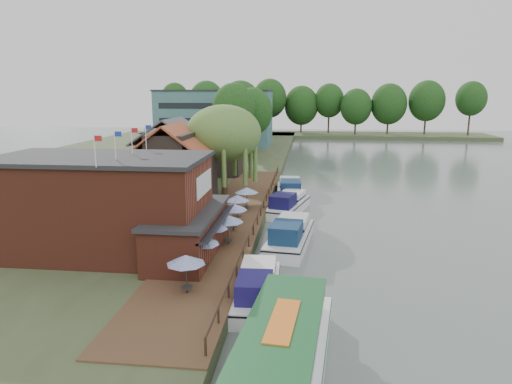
{
  "coord_description": "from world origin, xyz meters",
  "views": [
    {
      "loc": [
        -0.9,
        -32.19,
        12.79
      ],
      "look_at": [
        -6.0,
        12.0,
        3.0
      ],
      "focal_mm": 32.0,
      "sensor_mm": 36.0,
      "label": 1
    }
  ],
  "objects_px": {
    "willow": "(224,151)",
    "umbrella_0": "(186,274)",
    "umbrella_6": "(247,199)",
    "umbrella_1": "(203,253)",
    "umbrella_3": "(228,230)",
    "pub": "(128,205)",
    "cruiser_3": "(290,188)",
    "swan": "(292,365)",
    "cottage_c": "(218,145)",
    "cruiser_2": "(288,202)",
    "cruiser_0": "(257,283)",
    "hotel_block": "(215,117)",
    "cruiser_1": "(290,232)",
    "cottage_b": "(173,152)",
    "umbrella_2": "(212,237)",
    "tour_boat": "(280,359)",
    "cottage_a": "(173,165)",
    "umbrella_4": "(233,217)"
  },
  "relations": [
    {
      "from": "willow",
      "to": "umbrella_0",
      "type": "distance_m",
      "value": 27.05
    },
    {
      "from": "umbrella_6",
      "to": "umbrella_1",
      "type": "bearing_deg",
      "value": -92.75
    },
    {
      "from": "umbrella_3",
      "to": "umbrella_1",
      "type": "bearing_deg",
      "value": -97.76
    },
    {
      "from": "pub",
      "to": "cruiser_3",
      "type": "distance_m",
      "value": 26.02
    },
    {
      "from": "swan",
      "to": "umbrella_0",
      "type": "bearing_deg",
      "value": 140.65
    },
    {
      "from": "cottage_c",
      "to": "cruiser_2",
      "type": "bearing_deg",
      "value": -57.41
    },
    {
      "from": "willow",
      "to": "umbrella_0",
      "type": "xyz_separation_m",
      "value": [
        2.62,
        -26.64,
        -3.93
      ]
    },
    {
      "from": "umbrella_3",
      "to": "cruiser_0",
      "type": "distance_m",
      "value": 7.91
    },
    {
      "from": "hotel_block",
      "to": "cruiser_3",
      "type": "distance_m",
      "value": 51.64
    },
    {
      "from": "willow",
      "to": "cruiser_1",
      "type": "distance_m",
      "value": 17.29
    },
    {
      "from": "umbrella_3",
      "to": "cottage_b",
      "type": "bearing_deg",
      "value": 115.96
    },
    {
      "from": "cottage_b",
      "to": "umbrella_2",
      "type": "height_order",
      "value": "cottage_b"
    },
    {
      "from": "swan",
      "to": "umbrella_3",
      "type": "bearing_deg",
      "value": 111.23
    },
    {
      "from": "willow",
      "to": "umbrella_6",
      "type": "distance_m",
      "value": 8.84
    },
    {
      "from": "umbrella_3",
      "to": "cruiser_1",
      "type": "distance_m",
      "value": 5.82
    },
    {
      "from": "pub",
      "to": "cruiser_0",
      "type": "relative_size",
      "value": 2.13
    },
    {
      "from": "umbrella_6",
      "to": "swan",
      "type": "bearing_deg",
      "value": -77.52
    },
    {
      "from": "hotel_block",
      "to": "cottage_b",
      "type": "distance_m",
      "value": 46.21
    },
    {
      "from": "hotel_block",
      "to": "tour_boat",
      "type": "relative_size",
      "value": 1.83
    },
    {
      "from": "hotel_block",
      "to": "cottage_a",
      "type": "distance_m",
      "value": 56.47
    },
    {
      "from": "umbrella_0",
      "to": "umbrella_4",
      "type": "bearing_deg",
      "value": 86.76
    },
    {
      "from": "cruiser_0",
      "to": "swan",
      "type": "height_order",
      "value": "cruiser_0"
    },
    {
      "from": "umbrella_0",
      "to": "cruiser_2",
      "type": "height_order",
      "value": "umbrella_0"
    },
    {
      "from": "umbrella_0",
      "to": "hotel_block",
      "type": "bearing_deg",
      "value": 100.31
    },
    {
      "from": "cruiser_1",
      "to": "cottage_b",
      "type": "bearing_deg",
      "value": 135.82
    },
    {
      "from": "cottage_b",
      "to": "swan",
      "type": "xyz_separation_m",
      "value": [
        16.58,
        -36.93,
        -5.03
      ]
    },
    {
      "from": "umbrella_2",
      "to": "hotel_block",
      "type": "bearing_deg",
      "value": 101.38
    },
    {
      "from": "cottage_a",
      "to": "swan",
      "type": "bearing_deg",
      "value": -63.24
    },
    {
      "from": "cottage_b",
      "to": "cottage_c",
      "type": "height_order",
      "value": "same"
    },
    {
      "from": "cottage_a",
      "to": "cottage_b",
      "type": "bearing_deg",
      "value": 106.7
    },
    {
      "from": "cruiser_2",
      "to": "umbrella_1",
      "type": "bearing_deg",
      "value": -89.35
    },
    {
      "from": "umbrella_1",
      "to": "umbrella_6",
      "type": "distance_m",
      "value": 15.99
    },
    {
      "from": "umbrella_6",
      "to": "cruiser_0",
      "type": "distance_m",
      "value": 18.1
    },
    {
      "from": "willow",
      "to": "umbrella_3",
      "type": "xyz_separation_m",
      "value": [
        3.54,
        -17.67,
        -3.93
      ]
    },
    {
      "from": "umbrella_3",
      "to": "umbrella_4",
      "type": "height_order",
      "value": "same"
    },
    {
      "from": "umbrella_4",
      "to": "cottage_a",
      "type": "bearing_deg",
      "value": 131.17
    },
    {
      "from": "tour_boat",
      "to": "umbrella_4",
      "type": "bearing_deg",
      "value": 110.61
    },
    {
      "from": "cruiser_0",
      "to": "tour_boat",
      "type": "relative_size",
      "value": 0.68
    },
    {
      "from": "cruiser_1",
      "to": "umbrella_6",
      "type": "bearing_deg",
      "value": 129.21
    },
    {
      "from": "umbrella_4",
      "to": "umbrella_6",
      "type": "bearing_deg",
      "value": 88.07
    },
    {
      "from": "cottage_a",
      "to": "umbrella_6",
      "type": "relative_size",
      "value": 3.62
    },
    {
      "from": "willow",
      "to": "cruiser_3",
      "type": "bearing_deg",
      "value": 24.0
    },
    {
      "from": "cottage_a",
      "to": "umbrella_2",
      "type": "height_order",
      "value": "cottage_a"
    },
    {
      "from": "cottage_a",
      "to": "cruiser_2",
      "type": "height_order",
      "value": "cottage_a"
    },
    {
      "from": "cottage_c",
      "to": "umbrella_6",
      "type": "relative_size",
      "value": 3.58
    },
    {
      "from": "umbrella_1",
      "to": "cruiser_3",
      "type": "relative_size",
      "value": 0.22
    },
    {
      "from": "umbrella_6",
      "to": "cruiser_1",
      "type": "xyz_separation_m",
      "value": [
        4.65,
        -7.32,
        -1.01
      ]
    },
    {
      "from": "cottage_a",
      "to": "umbrella_1",
      "type": "height_order",
      "value": "cottage_a"
    },
    {
      "from": "umbrella_6",
      "to": "cruiser_0",
      "type": "relative_size",
      "value": 0.25
    },
    {
      "from": "umbrella_1",
      "to": "cottage_a",
      "type": "bearing_deg",
      "value": 112.06
    }
  ]
}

